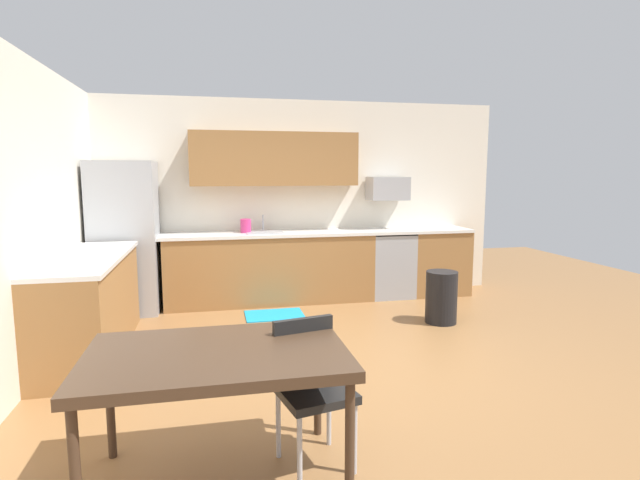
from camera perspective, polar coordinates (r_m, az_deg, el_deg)
The scene contains 19 objects.
ground_plane at distance 4.68m, azimuth 2.69°, elevation -13.89°, with size 12.00×12.00×0.00m, color olive.
wall_back at distance 6.95m, azimuth -2.91°, elevation 4.65°, with size 5.80×0.10×2.70m, color silver.
wall_left at distance 4.48m, azimuth -32.07°, elevation 1.78°, with size 0.10×5.80×2.70m, color silver.
cabinet_run_back at distance 6.66m, azimuth -5.67°, elevation -3.31°, with size 2.72×0.60×0.90m, color olive.
cabinet_run_back_right at distance 7.32m, azimuth 13.16°, elevation -2.48°, with size 0.83×0.60×0.90m, color olive.
cabinet_run_left at distance 5.29m, azimuth -24.84°, elevation -6.92°, with size 0.60×2.00×0.90m, color olive.
countertop_back at distance 6.64m, azimuth -2.39°, elevation 0.79°, with size 4.80×0.64×0.04m, color silver.
countertop_left at distance 5.19m, azimuth -25.13°, elevation -1.89°, with size 0.64×2.00×0.04m, color silver.
upper_cabinets_back at distance 6.68m, azimuth -5.20°, elevation 9.23°, with size 2.20×0.34×0.70m, color olive.
refrigerator at distance 6.55m, azimuth -21.40°, elevation 0.26°, with size 0.76×0.70×1.86m, color #9EA0A5.
oven_range at distance 7.04m, azimuth 7.89°, elevation -2.71°, with size 0.60×0.60×0.91m.
microwave at distance 7.02m, azimuth 7.77°, elevation 5.87°, with size 0.54×0.36×0.32m, color #9EA0A5.
sink_basin at distance 6.59m, azimuth -6.37°, elevation 0.34°, with size 0.48×0.40×0.14m, color #A5A8AD.
sink_faucet at distance 6.74m, azimuth -6.55°, elevation 1.88°, with size 0.02×0.02×0.24m, color #B2B5BA.
dining_table at distance 2.84m, azimuth -11.67°, elevation -13.49°, with size 1.40×0.90×0.77m.
chair_near_table at distance 3.06m, azimuth -1.09°, elevation -15.68°, with size 0.48×0.48×0.85m.
trash_bin at distance 5.93m, azimuth 13.73°, elevation -6.37°, with size 0.36×0.36×0.60m, color black.
floor_mat at distance 6.13m, azimuth -5.24°, elevation -8.55°, with size 0.70×0.50×0.01m, color #198CBF.
kettle at distance 6.60m, azimuth -8.51°, elevation 1.54°, with size 0.14×0.14×0.20m, color #CC3372.
Camera 1 is at (-1.13, -4.20, 1.72)m, focal length 27.93 mm.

